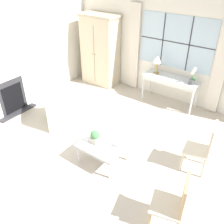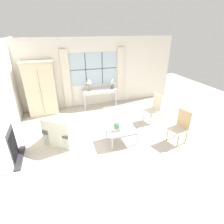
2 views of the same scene
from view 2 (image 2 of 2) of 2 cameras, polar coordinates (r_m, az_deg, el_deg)
The scene contains 13 objects.
ground_plane at distance 5.44m, azimuth 1.90°, elevation -8.93°, with size 14.00×14.00×0.00m, color #BCB2A3.
wall_back_windowed at distance 7.58m, azimuth -5.88°, elevation 12.58°, with size 7.20×0.14×2.80m.
fireplace at distance 4.99m, azimuth -31.40°, elevation -6.59°, with size 0.34×1.21×2.13m.
armoire at distance 7.19m, azimuth -22.19°, elevation 7.10°, with size 1.14×0.63×2.04m.
console_table at distance 7.50m, azimuth -4.12°, elevation 6.74°, with size 1.44×0.50×0.75m.
table_lamp at distance 7.29m, azimuth -7.67°, elevation 9.72°, with size 0.26×0.26×0.48m.
potted_orchid at distance 7.50m, azimuth 0.07°, elevation 8.84°, with size 0.19×0.15×0.43m.
armchair_upholstered at distance 5.43m, azimuth -15.53°, elevation -6.67°, with size 1.21×1.21×0.85m.
side_chair_wooden at distance 6.42m, azimuth 13.64°, elevation 1.78°, with size 0.49×0.49×1.03m.
accent_chair_wooden at distance 5.47m, azimuth 21.56°, elevation -3.98°, with size 0.54×0.54×0.99m.
coffee_table at distance 5.16m, azimuth 2.99°, elevation -6.02°, with size 0.84×0.68×0.42m.
potted_plant_small at distance 4.99m, azimuth 1.60°, elevation -4.83°, with size 0.17×0.17×0.26m.
pillar_candle at distance 5.28m, azimuth 5.53°, elevation -4.02°, with size 0.10×0.10×0.14m.
Camera 2 is at (-1.56, -4.20, 3.08)m, focal length 28.00 mm.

